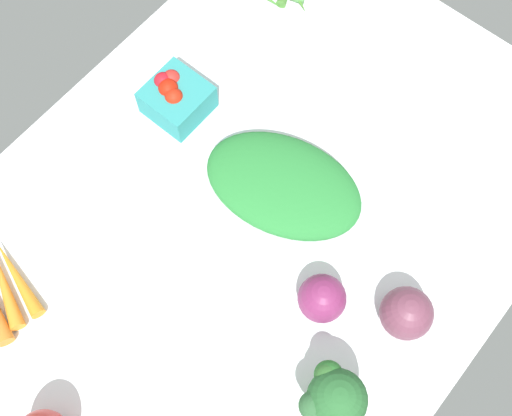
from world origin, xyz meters
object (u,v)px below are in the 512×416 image
object	(u,v)px
red_onion_center	(322,298)
red_onion_near_basket	(406,313)
leafy_greens_clump	(283,185)
berry_basket	(175,97)
broccoli_head	(333,398)

from	to	relation	value
red_onion_center	red_onion_near_basket	bearing A→B (deg)	119.07
red_onion_near_basket	leafy_greens_clump	world-z (taller)	red_onion_near_basket
berry_basket	broccoli_head	xyz separation A→B (cm)	(21.71, 47.87, 3.32)
broccoli_head	red_onion_near_basket	bearing A→B (deg)	176.62
leafy_greens_clump	red_onion_center	bearing A→B (deg)	55.74
red_onion_near_basket	broccoli_head	xyz separation A→B (cm)	(16.20, -0.96, 2.78)
red_onion_center	leafy_greens_clump	xyz separation A→B (cm)	(-10.55, -15.48, -0.82)
red_onion_near_basket	broccoli_head	distance (cm)	16.47
leafy_greens_clump	berry_basket	bearing A→B (deg)	-91.87
broccoli_head	berry_basket	bearing A→B (deg)	-114.39
red_onion_center	broccoli_head	size ratio (longest dim) A/B	0.64
red_onion_near_basket	red_onion_center	size ratio (longest dim) A/B	1.08
berry_basket	red_onion_near_basket	bearing A→B (deg)	83.57
red_onion_center	broccoli_head	world-z (taller)	broccoli_head
red_onion_near_basket	leafy_greens_clump	bearing A→B (deg)	-100.41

